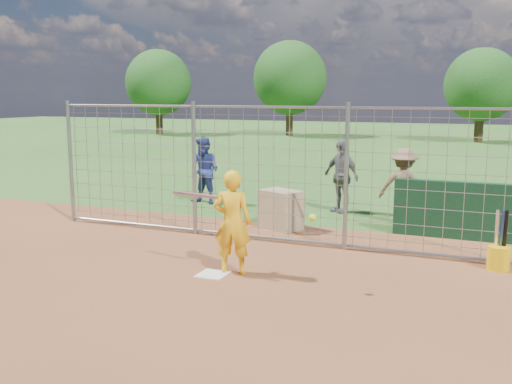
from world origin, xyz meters
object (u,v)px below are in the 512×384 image
at_px(bystander_c, 403,186).
at_px(bucket_with_bats, 499,255).
at_px(batter, 232,222).
at_px(equipment_bin, 281,210).
at_px(bystander_a, 205,171).
at_px(bystander_b, 341,176).

distance_m(bystander_c, bucket_with_bats, 3.41).
bearing_deg(batter, equipment_bin, -97.42).
xyz_separation_m(bystander_a, bystander_b, (3.42, 0.30, 0.01)).
distance_m(bystander_a, bystander_b, 3.43).
height_order(bystander_b, equipment_bin, bystander_b).
bearing_deg(bystander_b, equipment_bin, -78.95).
bearing_deg(batter, bystander_b, -107.76).
relative_size(bystander_a, equipment_bin, 2.10).
xyz_separation_m(batter, bystander_b, (0.36, 5.22, 0.05)).
bearing_deg(bucket_with_bats, equipment_bin, 162.33).
xyz_separation_m(bystander_b, bystander_c, (1.53, -0.69, -0.05)).
bearing_deg(equipment_bin, bucket_with_bats, 7.05).
distance_m(batter, equipment_bin, 3.11).
height_order(bystander_b, bucket_with_bats, bystander_b).
height_order(batter, equipment_bin, batter).
bearing_deg(bystander_a, bystander_c, 4.16).
bearing_deg(batter, bystander_a, -71.92).
distance_m(bystander_c, equipment_bin, 2.70).
xyz_separation_m(equipment_bin, bucket_with_bats, (4.12, -1.31, -0.15)).
relative_size(bystander_a, bystander_b, 0.99).
height_order(bystander_c, equipment_bin, bystander_c).
relative_size(bystander_b, equipment_bin, 2.13).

